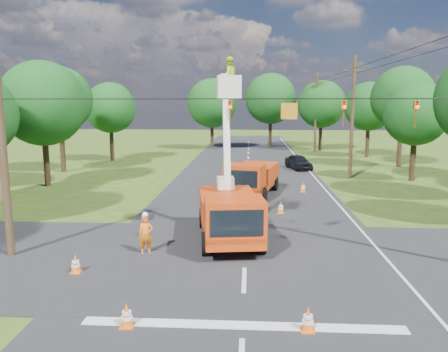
# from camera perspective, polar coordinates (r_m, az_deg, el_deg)

# --- Properties ---
(ground) EXTENTS (140.00, 140.00, 0.00)m
(ground) POSITION_cam_1_polar(r_m,az_deg,el_deg) (35.00, 3.08, -0.66)
(ground) COLOR #314C17
(ground) RESTS_ON ground
(road_main) EXTENTS (12.00, 100.00, 0.06)m
(road_main) POSITION_cam_1_polar(r_m,az_deg,el_deg) (35.00, 3.08, -0.66)
(road_main) COLOR black
(road_main) RESTS_ON ground
(road_cross) EXTENTS (56.00, 10.00, 0.07)m
(road_cross) POSITION_cam_1_polar(r_m,az_deg,el_deg) (17.56, 2.73, -10.98)
(road_cross) COLOR black
(road_cross) RESTS_ON ground
(stop_bar) EXTENTS (9.00, 0.45, 0.02)m
(stop_bar) POSITION_cam_1_polar(r_m,az_deg,el_deg) (12.82, 2.44, -19.10)
(stop_bar) COLOR silver
(stop_bar) RESTS_ON ground
(edge_line) EXTENTS (0.12, 90.00, 0.02)m
(edge_line) POSITION_cam_1_polar(r_m,az_deg,el_deg) (35.43, 12.18, -0.74)
(edge_line) COLOR silver
(edge_line) RESTS_ON ground
(bucket_truck) EXTENTS (3.27, 6.71, 8.13)m
(bucket_truck) POSITION_cam_1_polar(r_m,az_deg,el_deg) (19.50, 0.73, -3.67)
(bucket_truck) COLOR #C63D0D
(bucket_truck) RESTS_ON ground
(second_truck) EXTENTS (3.81, 6.80, 2.41)m
(second_truck) POSITION_cam_1_polar(r_m,az_deg,el_deg) (29.13, 3.70, -0.21)
(second_truck) COLOR #C63D0D
(second_truck) RESTS_ON ground
(ground_worker) EXTENTS (0.68, 0.55, 1.62)m
(ground_worker) POSITION_cam_1_polar(r_m,az_deg,el_deg) (18.35, -10.18, -7.56)
(ground_worker) COLOR #E24C13
(ground_worker) RESTS_ON ground
(distant_car) EXTENTS (2.63, 4.33, 1.38)m
(distant_car) POSITION_cam_1_polar(r_m,az_deg,el_deg) (41.79, 9.71, 1.82)
(distant_car) COLOR black
(distant_car) RESTS_ON ground
(traffic_cone_0) EXTENTS (0.38, 0.38, 0.71)m
(traffic_cone_0) POSITION_cam_1_polar(r_m,az_deg,el_deg) (12.89, -12.59, -17.36)
(traffic_cone_0) COLOR #FF640D
(traffic_cone_0) RESTS_ON ground
(traffic_cone_1) EXTENTS (0.38, 0.38, 0.71)m
(traffic_cone_1) POSITION_cam_1_polar(r_m,az_deg,el_deg) (12.62, 10.91, -17.91)
(traffic_cone_1) COLOR #FF640D
(traffic_cone_1) RESTS_ON ground
(traffic_cone_2) EXTENTS (0.38, 0.38, 0.71)m
(traffic_cone_2) POSITION_cam_1_polar(r_m,az_deg,el_deg) (22.52, 3.62, -5.42)
(traffic_cone_2) COLOR #FF640D
(traffic_cone_2) RESTS_ON ground
(traffic_cone_3) EXTENTS (0.38, 0.38, 0.71)m
(traffic_cone_3) POSITION_cam_1_polar(r_m,az_deg,el_deg) (24.83, 7.43, -4.07)
(traffic_cone_3) COLOR #FF640D
(traffic_cone_3) RESTS_ON ground
(traffic_cone_4) EXTENTS (0.38, 0.38, 0.71)m
(traffic_cone_4) POSITION_cam_1_polar(r_m,az_deg,el_deg) (17.08, -18.82, -10.82)
(traffic_cone_4) COLOR #FF640D
(traffic_cone_4) RESTS_ON ground
(traffic_cone_6) EXTENTS (0.38, 0.38, 0.71)m
(traffic_cone_6) POSITION_cam_1_polar(r_m,az_deg,el_deg) (30.97, 10.28, -1.46)
(traffic_cone_6) COLOR #FF640D
(traffic_cone_6) RESTS_ON ground
(pole_right_mid) EXTENTS (1.80, 0.30, 10.00)m
(pole_right_mid) POSITION_cam_1_polar(r_m,az_deg,el_deg) (37.42, 16.41, 7.49)
(pole_right_mid) COLOR #4C3823
(pole_right_mid) RESTS_ON ground
(pole_right_far) EXTENTS (1.80, 0.30, 10.00)m
(pole_right_far) POSITION_cam_1_polar(r_m,az_deg,el_deg) (57.09, 11.91, 8.20)
(pole_right_far) COLOR #4C3823
(pole_right_far) RESTS_ON ground
(pole_left) EXTENTS (0.30, 0.30, 9.00)m
(pole_left) POSITION_cam_1_polar(r_m,az_deg,el_deg) (19.15, -26.95, 3.55)
(pole_left) COLOR #4C3823
(pole_left) RESTS_ON ground
(signal_span) EXTENTS (18.00, 0.29, 1.07)m
(signal_span) POSITION_cam_1_polar(r_m,az_deg,el_deg) (16.59, 10.69, 8.43)
(signal_span) COLOR black
(signal_span) RESTS_ON ground
(tree_left_d) EXTENTS (6.20, 6.20, 9.24)m
(tree_left_d) POSITION_cam_1_polar(r_m,az_deg,el_deg) (34.92, -22.61, 8.71)
(tree_left_d) COLOR #382616
(tree_left_d) RESTS_ON ground
(tree_left_e) EXTENTS (5.80, 5.80, 9.41)m
(tree_left_e) POSITION_cam_1_polar(r_m,az_deg,el_deg) (42.03, -20.69, 9.33)
(tree_left_e) COLOR #382616
(tree_left_e) RESTS_ON ground
(tree_left_f) EXTENTS (5.40, 5.40, 8.40)m
(tree_left_f) POSITION_cam_1_polar(r_m,az_deg,el_deg) (48.81, -14.63, 8.61)
(tree_left_f) COLOR #382616
(tree_left_f) RESTS_ON ground
(tree_right_c) EXTENTS (5.00, 5.00, 7.83)m
(tree_right_c) POSITION_cam_1_polar(r_m,az_deg,el_deg) (37.80, 23.78, 7.40)
(tree_right_c) COLOR #382616
(tree_right_c) RESTS_ON ground
(tree_right_d) EXTENTS (6.00, 6.00, 9.70)m
(tree_right_d) POSITION_cam_1_polar(r_m,az_deg,el_deg) (45.87, 22.32, 9.42)
(tree_right_d) COLOR #382616
(tree_right_d) RESTS_ON ground
(tree_right_e) EXTENTS (5.60, 5.60, 8.63)m
(tree_right_e) POSITION_cam_1_polar(r_m,az_deg,el_deg) (53.25, 18.45, 8.61)
(tree_right_e) COLOR #382616
(tree_right_e) RESTS_ON ground
(tree_far_a) EXTENTS (6.60, 6.60, 9.50)m
(tree_far_a) POSITION_cam_1_polar(r_m,az_deg,el_deg) (59.69, -1.60, 9.48)
(tree_far_a) COLOR #382616
(tree_far_a) RESTS_ON ground
(tree_far_b) EXTENTS (7.00, 7.00, 10.32)m
(tree_far_b) POSITION_cam_1_polar(r_m,az_deg,el_deg) (61.53, 6.12, 10.01)
(tree_far_b) COLOR #382616
(tree_far_b) RESTS_ON ground
(tree_far_c) EXTENTS (6.20, 6.20, 9.18)m
(tree_far_c) POSITION_cam_1_polar(r_m,az_deg,el_deg) (59.21, 12.62, 9.14)
(tree_far_c) COLOR #382616
(tree_far_c) RESTS_ON ground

